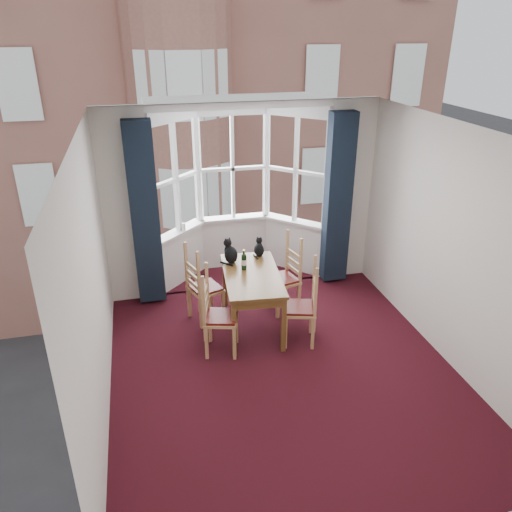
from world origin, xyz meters
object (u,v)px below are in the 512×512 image
object	(u,v)px
chair_right_near	(307,309)
wine_bottle	(244,261)
cat_right	(259,249)
chair_left_near	(214,318)
chair_left_far	(199,290)
candle_tall	(184,227)
dining_table	(252,281)
chair_right_far	(288,279)
cat_left	(231,253)

from	to	relation	value
chair_right_near	wine_bottle	size ratio (longest dim) A/B	3.29
cat_right	wine_bottle	xyz separation A→B (m)	(-0.30, -0.37, 0.02)
chair_left_near	chair_left_far	distance (m)	0.74
chair_right_near	candle_tall	world-z (taller)	candle_tall
dining_table	chair_left_near	xyz separation A→B (m)	(-0.58, -0.43, -0.22)
chair_right_far	wine_bottle	world-z (taller)	wine_bottle
chair_right_near	cat_left	size ratio (longest dim) A/B	2.67
cat_right	candle_tall	bearing A→B (deg)	132.72
cat_right	chair_right_far	bearing A→B (deg)	-24.17
dining_table	chair_left_near	bearing A→B (deg)	-143.69
chair_right_far	cat_right	world-z (taller)	cat_right
dining_table	wine_bottle	bearing A→B (deg)	114.50
chair_left_far	chair_right_far	distance (m)	1.26
dining_table	cat_right	size ratio (longest dim) A/B	5.16
wine_bottle	chair_left_near	bearing A→B (deg)	-131.25
chair_left_far	cat_left	xyz separation A→B (m)	(0.46, 0.11, 0.46)
candle_tall	wine_bottle	bearing A→B (deg)	-65.19
dining_table	candle_tall	distance (m)	1.72
chair_left_near	wine_bottle	distance (m)	0.89
dining_table	cat_left	xyz separation A→B (m)	(-0.20, 0.41, 0.24)
dining_table	cat_left	world-z (taller)	cat_left
cat_right	dining_table	bearing A→B (deg)	-113.13
chair_left_near	chair_right_near	size ratio (longest dim) A/B	1.00
cat_left	chair_right_near	bearing A→B (deg)	-48.70
chair_right_far	cat_right	bearing A→B (deg)	155.83
chair_right_near	cat_left	xyz separation A→B (m)	(-0.80, 0.91, 0.46)
chair_right_far	chair_left_far	bearing A→B (deg)	-177.67
chair_right_far	cat_right	size ratio (longest dim) A/B	3.40
cat_left	candle_tall	world-z (taller)	cat_left
chair_left_near	chair_right_far	bearing A→B (deg)	33.55
chair_right_near	cat_right	size ratio (longest dim) A/B	3.40
chair_left_near	chair_right_far	size ratio (longest dim) A/B	1.00
chair_right_far	cat_left	xyz separation A→B (m)	(-0.80, 0.06, 0.46)
dining_table	chair_left_far	size ratio (longest dim) A/B	1.51
chair_right_far	wine_bottle	xyz separation A→B (m)	(-0.68, -0.20, 0.45)
cat_left	chair_right_far	bearing A→B (deg)	-3.96
chair_right_far	chair_left_near	bearing A→B (deg)	-146.45
chair_left_near	cat_right	bearing A→B (deg)	49.84
cat_left	wine_bottle	xyz separation A→B (m)	(0.13, -0.26, -0.01)
chair_left_near	cat_right	distance (m)	1.32
candle_tall	chair_right_far	bearing A→B (deg)	-42.02
chair_left_near	chair_left_far	world-z (taller)	same
chair_left_far	cat_left	size ratio (longest dim) A/B	2.67
chair_right_far	cat_left	world-z (taller)	cat_left
chair_left_near	chair_right_near	distance (m)	1.18
candle_tall	cat_left	bearing A→B (deg)	-65.57
chair_left_near	wine_bottle	size ratio (longest dim) A/B	3.29
cat_right	candle_tall	size ratio (longest dim) A/B	2.36
cat_left	candle_tall	size ratio (longest dim) A/B	3.02
dining_table	chair_left_far	xyz separation A→B (m)	(-0.66, 0.31, -0.22)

